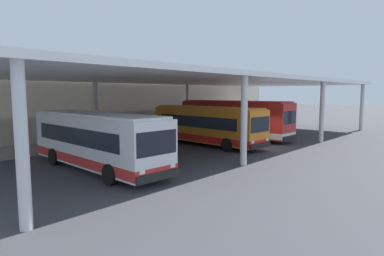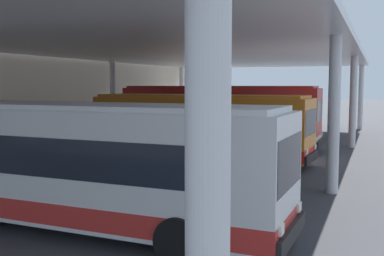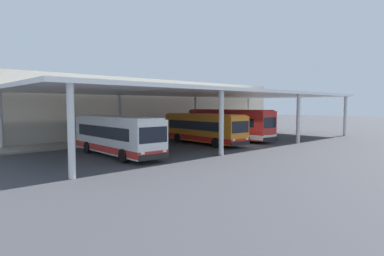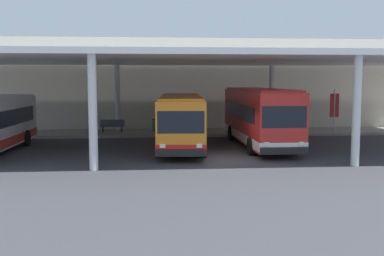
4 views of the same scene
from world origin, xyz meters
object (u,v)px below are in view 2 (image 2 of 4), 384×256
at_px(bus_middle_bay, 219,116).
at_px(banner_sign, 171,106).
at_px(bus_nearest_bay, 82,164).
at_px(bus_second_bay, 199,127).
at_px(trash_bin, 46,143).

xyz_separation_m(bus_middle_bay, banner_sign, (7.33, 6.33, 0.14)).
height_order(bus_nearest_bay, bus_second_bay, same).
height_order(bus_nearest_bay, bus_middle_bay, bus_middle_bay).
bearing_deg(bus_second_bay, bus_middle_bay, 7.50).
relative_size(bus_second_bay, banner_sign, 3.33).
distance_m(bus_nearest_bay, banner_sign, 24.37).
height_order(bus_nearest_bay, banner_sign, banner_sign).
bearing_deg(trash_bin, bus_nearest_bay, -136.91).
height_order(bus_nearest_bay, trash_bin, bus_nearest_bay).
height_order(bus_second_bay, bus_middle_bay, bus_middle_bay).
xyz_separation_m(bus_nearest_bay, trash_bin, (9.38, 8.77, -0.98)).
bearing_deg(bus_nearest_bay, trash_bin, 43.09).
relative_size(bus_nearest_bay, trash_bin, 10.81).
relative_size(bus_second_bay, bus_middle_bay, 0.94).
height_order(bus_second_bay, banner_sign, banner_sign).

